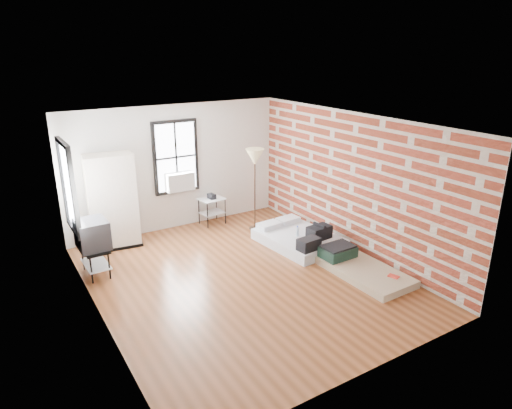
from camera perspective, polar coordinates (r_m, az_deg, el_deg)
ground at (r=8.36m, az=-1.54°, el=-9.20°), size 6.00×6.00×0.00m
room_shell at (r=8.10m, az=-1.53°, el=3.15°), size 5.02×6.02×2.80m
mattress_main at (r=9.67m, az=5.45°, el=-4.18°), size 1.41×1.82×0.55m
mattress_bare at (r=8.72m, az=12.66°, el=-7.59°), size 0.94×1.75×0.38m
wardrobe at (r=9.74m, az=-17.52°, el=0.35°), size 1.05×0.68×1.96m
side_table at (r=10.68m, az=-5.54°, el=0.13°), size 0.60×0.50×0.73m
floor_lamp at (r=10.01m, az=-0.15°, el=5.51°), size 0.40×0.40×1.86m
tv_stand at (r=8.69m, az=-19.73°, el=-3.74°), size 0.54×0.76×1.05m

